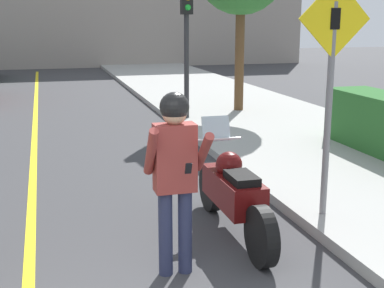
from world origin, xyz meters
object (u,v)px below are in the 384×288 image
(motorcycle, at_px, (233,193))
(person_biker, at_px, (175,164))
(crossing_sign, at_px, (331,77))
(traffic_light, at_px, (187,23))

(motorcycle, bearing_deg, person_biker, -138.14)
(motorcycle, height_order, crossing_sign, crossing_sign)
(crossing_sign, bearing_deg, traffic_light, 89.32)
(traffic_light, bearing_deg, crossing_sign, -90.68)
(motorcycle, height_order, traffic_light, traffic_light)
(person_biker, relative_size, traffic_light, 0.57)
(crossing_sign, relative_size, traffic_light, 0.87)
(motorcycle, xyz_separation_m, person_biker, (-0.89, -0.80, 0.63))
(person_biker, distance_m, traffic_light, 8.02)
(motorcycle, relative_size, crossing_sign, 0.84)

